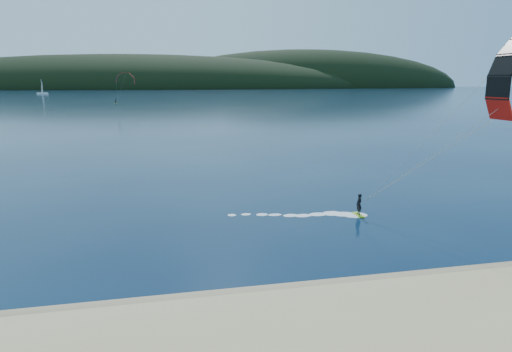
{
  "coord_description": "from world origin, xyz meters",
  "views": [
    {
      "loc": [
        -1.23,
        -13.75,
        10.48
      ],
      "look_at": [
        3.56,
        10.0,
        5.0
      ],
      "focal_mm": 29.18,
      "sensor_mm": 36.0,
      "label": 1
    }
  ],
  "objects": [
    {
      "name": "headland",
      "position": [
        0.63,
        745.28,
        0.0
      ],
      "size": [
        1200.0,
        310.0,
        140.0
      ],
      "color": "black",
      "rests_on": "ground"
    },
    {
      "name": "kitesurfer_far",
      "position": [
        -22.83,
        203.51,
        10.63
      ],
      "size": [
        10.89,
        5.54,
        13.37
      ],
      "color": "#98C917",
      "rests_on": "ground"
    },
    {
      "name": "wet_sand",
      "position": [
        0.0,
        4.5,
        0.05
      ],
      "size": [
        220.0,
        2.5,
        0.1
      ],
      "color": "#8F7653",
      "rests_on": "ground"
    },
    {
      "name": "sailboat",
      "position": [
        -113.64,
        394.81,
        0.97
      ],
      "size": [
        9.34,
        5.9,
        13.1
      ],
      "color": "white",
      "rests_on": "ground"
    }
  ]
}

